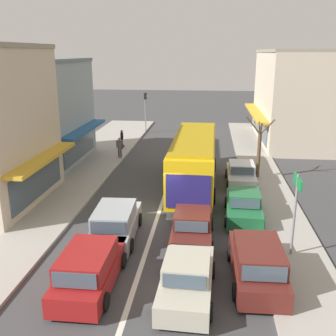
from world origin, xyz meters
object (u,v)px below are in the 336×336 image
Objects in this scene: sedan_behind_bus_near at (192,228)px; sedan_adjacent_lane_lead at (187,279)px; city_bus at (194,158)px; parked_wagon_kerb_front at (257,263)px; wagon_behind_bus_mid at (116,223)px; traffic_light_downstreet at (145,106)px; pedestrian_with_handbag_near at (120,146)px; pedestrian_browsing_midblock at (122,138)px; street_tree_right at (259,150)px; parked_sedan_kerb_third at (241,174)px; wagon_adjacent_lane_trail at (90,269)px; directional_road_sign at (296,197)px; parked_sedan_kerb_second at (244,206)px.

sedan_adjacent_lane_lead is at bearing -89.74° from sedan_behind_bus_near.
parked_wagon_kerb_front is at bearing -75.16° from city_bus.
traffic_light_downstreet reaches higher than wagon_behind_bus_mid.
pedestrian_with_handbag_near is 1.00× the size of pedestrian_browsing_midblock.
pedestrian_with_handbag_near is 3.11m from pedestrian_browsing_midblock.
traffic_light_downstreet reaches higher than pedestrian_with_handbag_near.
sedan_adjacent_lane_lead is 1.01× the size of sedan_behind_bus_near.
wagon_behind_bus_mid is 1.08× the size of street_tree_right.
parked_sedan_kerb_third is 2.59× the size of pedestrian_with_handbag_near.
parked_sedan_kerb_third is at bearing 77.66° from sedan_adjacent_lane_lead.
wagon_adjacent_lane_trail is 1.07× the size of traffic_light_downstreet.
traffic_light_downstreet is (-2.60, 28.54, 2.11)m from wagon_adjacent_lane_trail.
directional_road_sign reaches higher than parked_wagon_kerb_front.
parked_wagon_kerb_front is at bearing -25.56° from wagon_behind_bus_mid.
wagon_behind_bus_mid is (-3.48, -0.08, 0.08)m from sedan_behind_bus_near.
parked_sedan_kerb_third is 9.62m from directional_road_sign.
city_bus is at bearing 91.96° from sedan_behind_bus_near.
city_bus is 7.74m from sedan_behind_bus_near.
pedestrian_browsing_midblock is (-6.91, 20.77, 0.40)m from sedan_adjacent_lane_lead.
pedestrian_with_handbag_near is at bearing -91.48° from traffic_light_downstreet.
sedan_adjacent_lane_lead is (0.28, -11.79, -1.22)m from city_bus.
wagon_adjacent_lane_trail is 0.99× the size of parked_wagon_kerb_front.
parked_sedan_kerb_third is (2.75, 8.34, 0.00)m from sedan_behind_bus_near.
pedestrian_browsing_midblock is (-9.40, 13.73, 0.40)m from parked_sedan_kerb_second.
sedan_behind_bus_near and parked_sedan_kerb_third have the same top height.
street_tree_right is at bearing 25.78° from city_bus.
pedestrian_with_handbag_near is at bearing 135.95° from city_bus.
city_bus is 11.03m from parked_wagon_kerb_front.
directional_road_sign is 2.21× the size of pedestrian_with_handbag_near.
wagon_behind_bus_mid is at bearing 154.44° from parked_wagon_kerb_front.
sedan_behind_bus_near is 4.74m from directional_road_sign.
pedestrian_with_handbag_near is (-9.13, 5.21, 0.40)m from parked_sedan_kerb_third.
street_tree_right reaches higher than wagon_adjacent_lane_trail.
parked_wagon_kerb_front reaches higher than parked_sedan_kerb_second.
pedestrian_browsing_midblock is (-0.80, -7.91, -1.79)m from traffic_light_downstreet.
wagon_behind_bus_mid is at bearing -83.94° from traffic_light_downstreet.
parked_wagon_kerb_front is 3.24m from directional_road_sign.
parked_sedan_kerb_second is at bearing 49.08° from sedan_behind_bus_near.
wagon_adjacent_lane_trail is at bearing -84.80° from traffic_light_downstreet.
wagon_adjacent_lane_trail is 6.13m from parked_wagon_kerb_front.
parked_wagon_kerb_front is at bearing 25.16° from sedan_adjacent_lane_lead.
city_bus reaches higher than sedan_adjacent_lane_lead.
city_bus is 12.14m from wagon_adjacent_lane_trail.
sedan_behind_bus_near is at bearing 90.26° from sedan_adjacent_lane_lead.
parked_wagon_kerb_front reaches higher than sedan_behind_bus_near.
wagon_adjacent_lane_trail is 1.07× the size of parked_sedan_kerb_third.
traffic_light_downstreet is 27.47m from directional_road_sign.
sedan_adjacent_lane_lead is at bearing -71.59° from pedestrian_browsing_midblock.
sedan_adjacent_lane_lead is 1.01× the size of traffic_light_downstreet.
parked_sedan_kerb_third is (6.23, 8.43, -0.08)m from wagon_behind_bus_mid.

